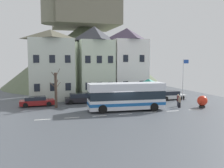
# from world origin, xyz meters

# --- Properties ---
(ground_plane) EXTENTS (40.00, 60.00, 0.07)m
(ground_plane) POSITION_xyz_m (0.00, -0.00, -0.03)
(ground_plane) COLOR #484D54
(townhouse_00) EXTENTS (6.54, 6.71, 10.77)m
(townhouse_00) POSITION_xyz_m (-7.34, 12.32, 5.39)
(townhouse_00) COLOR beige
(townhouse_00) RESTS_ON ground_plane
(townhouse_01) EXTENTS (5.23, 6.82, 11.55)m
(townhouse_01) POSITION_xyz_m (-0.46, 12.38, 5.77)
(townhouse_01) COLOR beige
(townhouse_01) RESTS_ON ground_plane
(townhouse_02) EXTENTS (5.49, 6.49, 11.45)m
(townhouse_02) POSITION_xyz_m (5.11, 12.21, 5.72)
(townhouse_02) COLOR white
(townhouse_02) RESTS_ON ground_plane
(hilltop_castle) EXTENTS (38.13, 38.13, 24.01)m
(hilltop_castle) POSITION_xyz_m (1.55, 31.98, 8.47)
(hilltop_castle) COLOR #59654C
(hilltop_castle) RESTS_ON ground_plane
(transit_bus) EXTENTS (9.35, 3.25, 3.32)m
(transit_bus) POSITION_xyz_m (0.79, 0.58, 1.67)
(transit_bus) COLOR silver
(transit_bus) RESTS_ON ground_plane
(bus_shelter) EXTENTS (3.60, 3.60, 3.51)m
(bus_shelter) POSITION_xyz_m (5.30, 3.95, 2.93)
(bus_shelter) COLOR #473D33
(bus_shelter) RESTS_ON ground_plane
(parked_car_00) EXTENTS (4.55, 2.20, 1.37)m
(parked_car_00) POSITION_xyz_m (3.90, 7.20, 0.67)
(parked_car_00) COLOR black
(parked_car_00) RESTS_ON ground_plane
(parked_car_01) EXTENTS (4.30, 1.95, 1.33)m
(parked_car_01) POSITION_xyz_m (10.39, 6.58, 0.65)
(parked_car_01) COLOR white
(parked_car_01) RESTS_ON ground_plane
(parked_car_02) EXTENTS (4.49, 2.03, 1.25)m
(parked_car_02) POSITION_xyz_m (-9.60, 6.72, 0.62)
(parked_car_02) COLOR maroon
(parked_car_02) RESTS_ON ground_plane
(parked_car_03) EXTENTS (4.50, 2.04, 1.39)m
(parked_car_03) POSITION_xyz_m (-3.67, 7.31, 0.68)
(parked_car_03) COLOR black
(parked_car_03) RESTS_ON ground_plane
(pedestrian_00) EXTENTS (0.31, 0.32, 1.65)m
(pedestrian_00) POSITION_xyz_m (5.10, 2.70, 0.98)
(pedestrian_00) COLOR black
(pedestrian_00) RESTS_ON ground_plane
(pedestrian_01) EXTENTS (0.33, 0.33, 1.61)m
(pedestrian_01) POSITION_xyz_m (8.24, 1.11, 0.86)
(pedestrian_01) COLOR #2D2D38
(pedestrian_01) RESTS_ON ground_plane
(pedestrian_02) EXTENTS (0.37, 0.31, 1.48)m
(pedestrian_02) POSITION_xyz_m (7.85, 0.15, 0.76)
(pedestrian_02) COLOR black
(pedestrian_02) RESTS_ON ground_plane
(public_bench) EXTENTS (1.45, 0.48, 0.87)m
(public_bench) POSITION_xyz_m (5.04, 5.88, 0.47)
(public_bench) COLOR #473828
(public_bench) RESTS_ON ground_plane
(flagpole) EXTENTS (0.95, 0.10, 6.23)m
(flagpole) POSITION_xyz_m (11.65, 5.24, 3.65)
(flagpole) COLOR silver
(flagpole) RESTS_ON ground_plane
(harbour_buoy) EXTENTS (1.30, 1.30, 1.55)m
(harbour_buoy) POSITION_xyz_m (10.71, -0.59, 0.85)
(harbour_buoy) COLOR black
(harbour_buoy) RESTS_ON ground_plane
(bare_tree_00) EXTENTS (1.44, 1.57, 5.06)m
(bare_tree_00) POSITION_xyz_m (-7.21, 4.70, 2.33)
(bare_tree_00) COLOR #47382D
(bare_tree_00) RESTS_ON ground_plane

